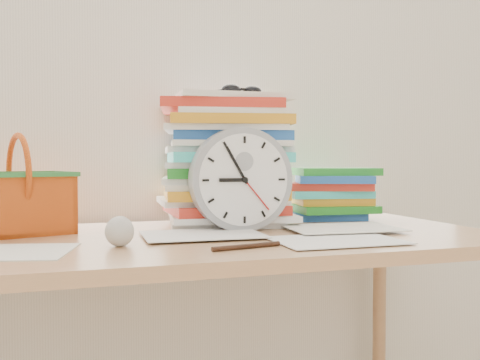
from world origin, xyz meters
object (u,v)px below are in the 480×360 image
object	(u,v)px
book_stack	(332,194)
basket	(18,185)
paper_stack	(227,160)
clock	(241,179)
desk	(220,264)

from	to	relation	value
book_stack	basket	world-z (taller)	basket
paper_stack	book_stack	world-z (taller)	paper_stack
book_stack	basket	distance (m)	0.91
basket	paper_stack	bearing A→B (deg)	-14.16
clock	book_stack	world-z (taller)	clock
desk	basket	bearing A→B (deg)	160.28
basket	book_stack	bearing A→B (deg)	-14.39
book_stack	clock	bearing A→B (deg)	-153.81
desk	clock	distance (m)	0.23
paper_stack	basket	xyz separation A→B (m)	(-0.56, -0.04, -0.06)
paper_stack	clock	world-z (taller)	paper_stack
desk	paper_stack	size ratio (longest dim) A/B	3.79
paper_stack	basket	world-z (taller)	paper_stack
paper_stack	clock	xyz separation A→B (m)	(-0.01, -0.16, -0.05)
desk	book_stack	xyz separation A→B (m)	(0.43, 0.23, 0.16)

